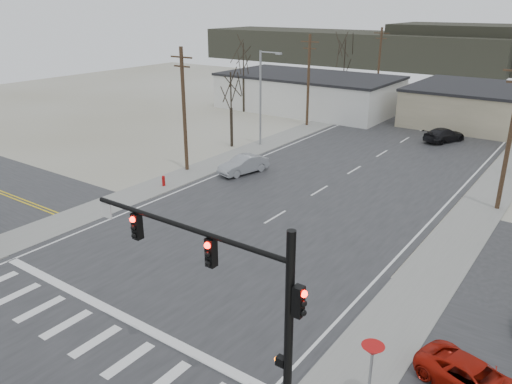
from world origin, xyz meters
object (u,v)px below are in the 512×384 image
Objects in this scene: sedan_crossing at (243,165)px; car_far_b at (398,103)px; traffic_signal_mast at (238,288)px; car_parked_red at (475,380)px; car_far_a at (444,135)px; fire_hydrant at (164,181)px.

car_far_b is (0.70, 32.78, 0.07)m from sedan_crossing.
traffic_signal_mast is 55.01m from car_far_b.
car_far_b is at bearing 103.36° from sedan_crossing.
traffic_signal_mast is at bearing 145.22° from car_parked_red.
sedan_crossing is at bearing 85.45° from car_far_a.
car_parked_red is (6.53, 5.20, -4.06)m from traffic_signal_mast.
car_parked_red is at bearing -45.28° from car_far_b.
car_far_b reaches higher than car_far_a.
car_far_b is 52.11m from car_parked_red.
sedan_crossing reaches higher than fire_hydrant.
fire_hydrant is 0.19× the size of car_far_b.
fire_hydrant is 38.97m from car_far_b.
sedan_crossing is 32.79m from car_far_b.
sedan_crossing is 1.04× the size of car_parked_red.
traffic_signal_mast is 1.95× the size of car_far_b.
car_far_b is (-9.76, 13.13, 0.09)m from car_far_a.
car_parked_red is at bearing -20.08° from fire_hydrant.
car_parked_red is (11.04, -34.65, -0.12)m from car_far_a.
traffic_signal_mast is at bearing 119.93° from car_far_a.
car_far_b is (-14.27, 52.98, -3.85)m from traffic_signal_mast.
car_far_b is 1.10× the size of car_parked_red.
traffic_signal_mast is 2.06× the size of sedan_crossing.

